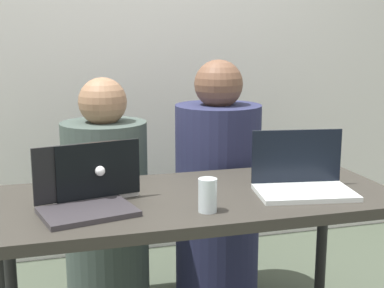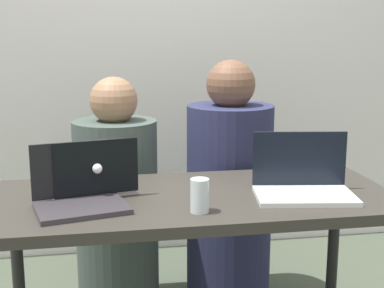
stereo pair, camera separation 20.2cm
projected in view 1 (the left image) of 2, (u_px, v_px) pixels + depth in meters
back_wall at (134, 52)px, 3.13m from camera, size 4.50×0.10×2.43m
desk at (197, 213)px, 2.01m from camera, size 1.50×0.66×0.73m
person_on_left at (106, 211)px, 2.50m from camera, size 0.46×0.46×1.12m
person_on_right at (217, 195)px, 2.64m from camera, size 0.51×0.51×1.20m
laptop_back_left at (93, 184)px, 1.96m from camera, size 0.34×0.29×0.22m
laptop_front_left at (84, 197)px, 1.80m from camera, size 0.34×0.29×0.22m
laptop_front_right at (302, 179)px, 2.02m from camera, size 0.39×0.29×0.23m
water_glass_center at (208, 197)px, 1.79m from camera, size 0.06×0.06×0.11m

